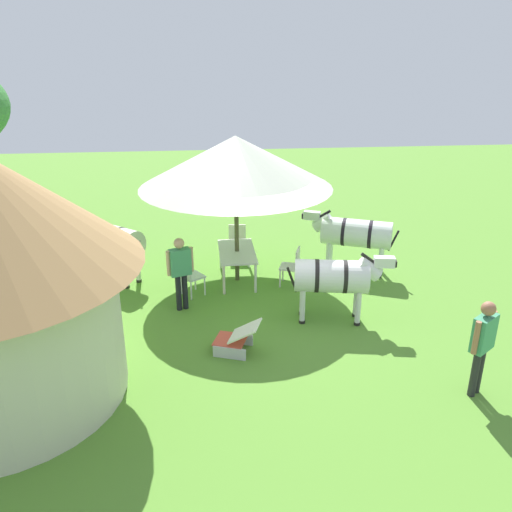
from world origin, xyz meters
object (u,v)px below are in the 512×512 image
at_px(patio_dining_table, 237,254).
at_px(striped_lounge_chair, 236,339).
at_px(zebra_toward_hut, 110,240).
at_px(patio_chair_near_lawn, 293,264).
at_px(patio_chair_west_end, 189,274).
at_px(standing_watcher, 483,340).
at_px(shade_umbrella, 236,162).
at_px(patio_chair_near_hut, 237,240).
at_px(guest_beside_umbrella, 180,267).
at_px(zebra_nearest_camera, 354,233).
at_px(zebra_by_umbrella, 334,277).

xyz_separation_m(patio_dining_table, striped_lounge_chair, (-3.14, 0.23, -0.41)).
relative_size(patio_dining_table, striped_lounge_chair, 1.71).
bearing_deg(zebra_toward_hut, patio_chair_near_lawn, -61.14).
relative_size(patio_chair_west_end, standing_watcher, 0.55).
height_order(patio_chair_west_end, patio_chair_near_lawn, same).
height_order(patio_chair_near_lawn, zebra_toward_hut, zebra_toward_hut).
height_order(shade_umbrella, patio_dining_table, shade_umbrella).
distance_m(patio_chair_near_hut, zebra_toward_hut, 3.22).
relative_size(shade_umbrella, patio_chair_west_end, 4.78).
height_order(patio_chair_near_hut, guest_beside_umbrella, guest_beside_umbrella).
bearing_deg(striped_lounge_chair, patio_chair_near_lawn, -9.36).
height_order(patio_chair_west_end, guest_beside_umbrella, guest_beside_umbrella).
bearing_deg(patio_chair_west_end, zebra_nearest_camera, 69.74).
relative_size(standing_watcher, zebra_nearest_camera, 0.75).
xyz_separation_m(patio_chair_west_end, guest_beside_umbrella, (-0.63, 0.15, 0.44)).
relative_size(patio_chair_near_hut, standing_watcher, 0.55).
distance_m(shade_umbrella, patio_chair_west_end, 2.67).
bearing_deg(zebra_nearest_camera, patio_chair_near_lawn, 135.15).
height_order(standing_watcher, zebra_toward_hut, standing_watcher).
xyz_separation_m(zebra_by_umbrella, zebra_toward_hut, (2.51, 4.73, 0.03)).
bearing_deg(zebra_nearest_camera, shade_umbrella, 117.44).
relative_size(patio_chair_near_lawn, standing_watcher, 0.55).
bearing_deg(zebra_nearest_camera, patio_dining_table, 117.44).
bearing_deg(patio_dining_table, standing_watcher, -143.72).
relative_size(shade_umbrella, patio_dining_table, 2.68).
relative_size(shade_umbrella, zebra_by_umbrella, 2.03).
distance_m(shade_umbrella, standing_watcher, 6.20).
xyz_separation_m(patio_chair_near_hut, striped_lounge_chair, (-4.47, 0.32, -0.27)).
relative_size(patio_chair_near_lawn, zebra_nearest_camera, 0.41).
bearing_deg(guest_beside_umbrella, patio_chair_near_hut, 43.53).
distance_m(patio_chair_near_lawn, standing_watcher, 4.92).
distance_m(striped_lounge_chair, zebra_toward_hut, 4.50).
height_order(patio_dining_table, striped_lounge_chair, patio_dining_table).
bearing_deg(patio_chair_west_end, guest_beside_umbrella, -47.99).
height_order(patio_chair_near_hut, zebra_toward_hut, zebra_toward_hut).
distance_m(striped_lounge_chair, zebra_nearest_camera, 4.63).
xyz_separation_m(patio_chair_west_end, zebra_nearest_camera, (0.98, -3.95, 0.47)).
height_order(patio_dining_table, patio_chair_near_lawn, patio_chair_near_lawn).
distance_m(standing_watcher, zebra_nearest_camera, 5.05).
bearing_deg(zebra_by_umbrella, guest_beside_umbrella, -94.33).
relative_size(patio_chair_west_end, zebra_by_umbrella, 0.43).
height_order(patio_chair_near_hut, standing_watcher, standing_watcher).
bearing_deg(patio_chair_near_lawn, zebra_nearest_camera, -49.21).
xyz_separation_m(guest_beside_umbrella, zebra_by_umbrella, (-0.77, -3.04, -0.01)).
distance_m(patio_chair_near_lawn, patio_chair_near_hut, 2.11).
bearing_deg(patio_dining_table, shade_umbrella, 153.43).
height_order(patio_chair_west_end, striped_lounge_chair, patio_chair_west_end).
bearing_deg(patio_dining_table, guest_beside_umbrella, 137.63).
bearing_deg(standing_watcher, patio_chair_near_lawn, 81.00).
distance_m(patio_chair_near_lawn, guest_beside_umbrella, 2.73).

